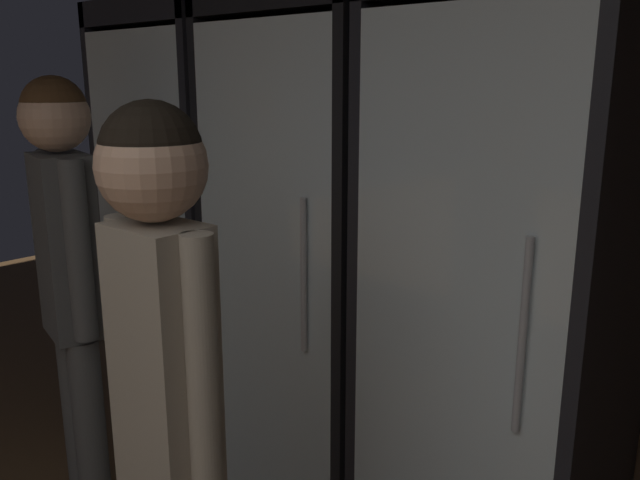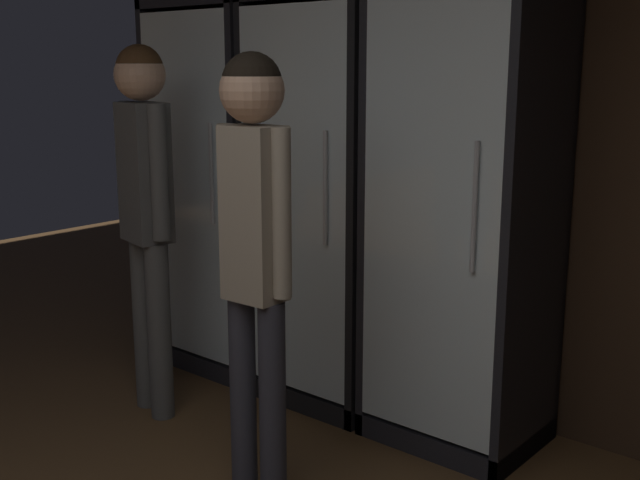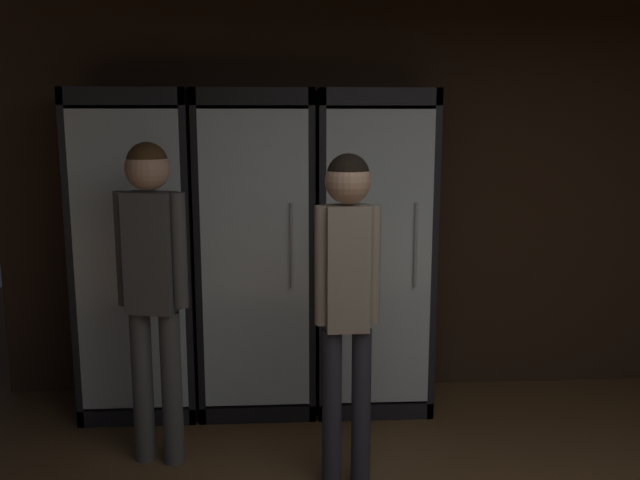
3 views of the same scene
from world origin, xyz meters
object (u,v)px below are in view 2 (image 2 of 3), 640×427
object	(u,v)px
cooler_left	(201,330)
cooler_right	(551,279)
shopper_near	(399,421)
cooler_center	(404,300)

from	to	relation	value
cooler_left	cooler_right	distance (m)	1.58
cooler_left	shopper_near	distance (m)	0.92
cooler_center	cooler_left	bearing A→B (deg)	-179.94
cooler_right	shopper_near	xyz separation A→B (m)	(-1.48, -0.91, 0.05)
cooler_center	cooler_right	xyz separation A→B (m)	(0.79, -0.00, -0.00)
cooler_left	cooler_right	world-z (taller)	same
shopper_near	cooler_left	bearing A→B (deg)	96.01
cooler_center	shopper_near	size ratio (longest dim) A/B	1.19
cooler_left	cooler_center	bearing A→B (deg)	0.06
cooler_left	cooler_right	size ratio (longest dim) A/B	1.00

